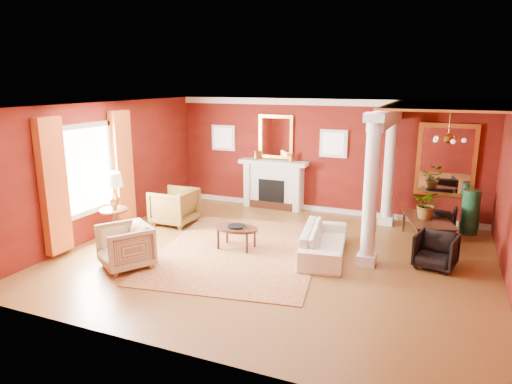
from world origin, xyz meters
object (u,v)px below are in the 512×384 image
at_px(dining_table, 429,223).
at_px(side_table, 113,195).
at_px(sofa, 324,237).
at_px(armchair_leopard, 174,205).
at_px(armchair_stripe, 125,244).
at_px(coffee_table, 236,229).

bearing_deg(dining_table, side_table, 94.84).
relative_size(sofa, armchair_leopard, 2.11).
distance_m(armchair_stripe, coffee_table, 2.20).
relative_size(coffee_table, dining_table, 0.61).
distance_m(armchair_leopard, coffee_table, 2.28).
distance_m(sofa, dining_table, 2.45).
height_order(armchair_leopard, side_table, side_table).
relative_size(armchair_leopard, side_table, 0.64).
relative_size(armchair_leopard, armchair_stripe, 1.08).
distance_m(coffee_table, dining_table, 4.06).
bearing_deg(armchair_stripe, dining_table, 68.89).
xyz_separation_m(sofa, side_table, (-4.36, -0.84, 0.60)).
bearing_deg(dining_table, armchair_leopard, 83.05).
height_order(sofa, armchair_stripe, armchair_stripe).
height_order(armchair_leopard, dining_table, armchair_leopard).
distance_m(sofa, coffee_table, 1.77).
xyz_separation_m(sofa, armchair_leopard, (-3.82, 0.63, 0.08)).
height_order(armchair_stripe, side_table, side_table).
height_order(armchair_leopard, coffee_table, armchair_leopard).
bearing_deg(dining_table, coffee_table, 101.52).
relative_size(armchair_stripe, coffee_table, 0.97).
height_order(sofa, coffee_table, sofa).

